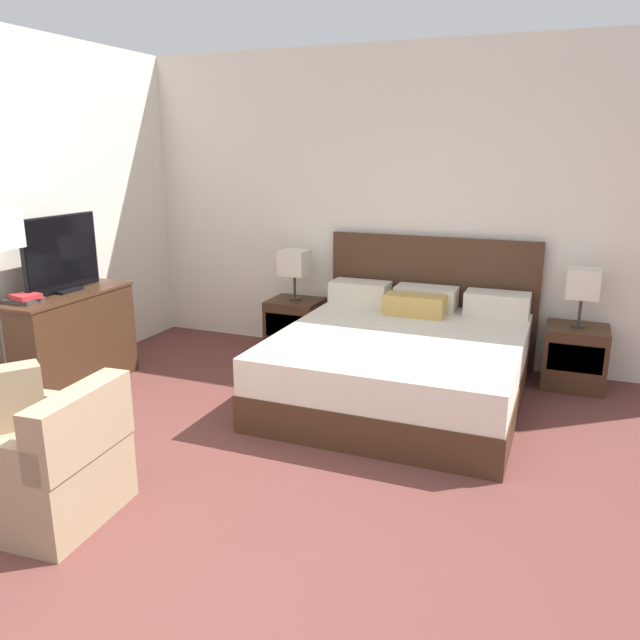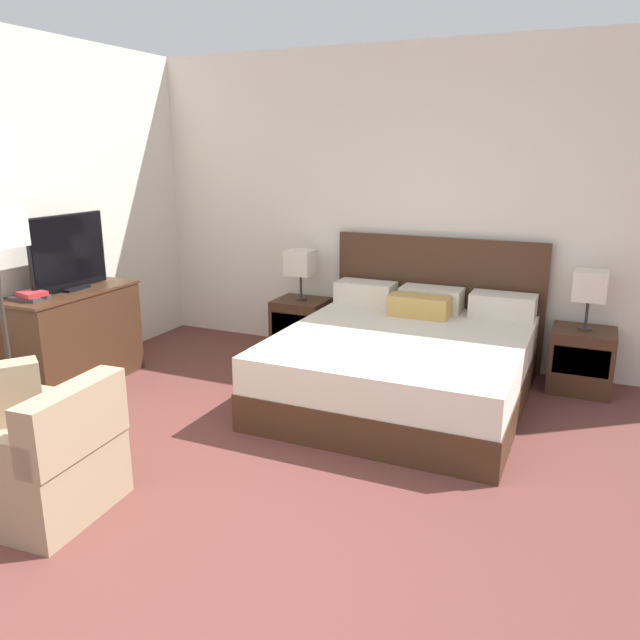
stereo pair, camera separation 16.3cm
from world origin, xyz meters
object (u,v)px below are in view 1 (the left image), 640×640
(table_lamp_left, at_px, (294,263))
(book_red_cover, at_px, (23,300))
(nightstand_left, at_px, (295,326))
(armchair_companion, at_px, (50,469))
(nightstand_right, at_px, (575,357))
(dresser, at_px, (67,339))
(tv, at_px, (61,255))
(table_lamp_right, at_px, (583,284))
(bed, at_px, (403,360))
(book_blue_cover, at_px, (26,296))

(table_lamp_left, height_order, book_red_cover, table_lamp_left)
(nightstand_left, height_order, armchair_companion, armchair_companion)
(book_red_cover, bearing_deg, armchair_companion, -41.14)
(nightstand_left, relative_size, nightstand_right, 1.00)
(dresser, distance_m, tv, 0.70)
(table_lamp_right, bearing_deg, nightstand_left, -179.97)
(book_red_cover, bearing_deg, nightstand_right, 26.54)
(nightstand_left, distance_m, book_red_cover, 2.46)
(book_red_cover, bearing_deg, table_lamp_left, 55.15)
(tv, distance_m, book_red_cover, 0.50)
(nightstand_right, bearing_deg, book_red_cover, -153.46)
(book_red_cover, bearing_deg, dresser, 87.61)
(table_lamp_left, bearing_deg, table_lamp_right, 0.00)
(tv, height_order, armchair_companion, tv)
(table_lamp_left, relative_size, book_red_cover, 2.01)
(nightstand_right, height_order, table_lamp_right, table_lamp_right)
(tv, bearing_deg, table_lamp_right, 21.67)
(table_lamp_left, relative_size, dresser, 0.43)
(bed, relative_size, table_lamp_right, 4.33)
(nightstand_left, xyz_separation_m, nightstand_right, (2.56, 0.00, 0.00))
(bed, xyz_separation_m, nightstand_left, (-1.28, 0.75, -0.05))
(bed, distance_m, armchair_companion, 2.72)
(bed, xyz_separation_m, dresser, (-2.63, -0.85, 0.11))
(dresser, bearing_deg, nightstand_right, 22.13)
(nightstand_right, bearing_deg, table_lamp_right, 90.00)
(bed, xyz_separation_m, nightstand_right, (1.28, 0.75, -0.05))
(bed, xyz_separation_m, table_lamp_left, (-1.28, 0.75, 0.57))
(table_lamp_left, bearing_deg, armchair_companion, -90.46)
(book_red_cover, distance_m, book_blue_cover, 0.04)
(nightstand_left, xyz_separation_m, tv, (-1.35, -1.55, 0.85))
(table_lamp_left, relative_size, tv, 0.63)
(table_lamp_left, relative_size, book_blue_cover, 2.56)
(nightstand_left, relative_size, book_red_cover, 2.15)
(table_lamp_left, relative_size, table_lamp_right, 1.00)
(table_lamp_left, bearing_deg, nightstand_left, -90.00)
(bed, xyz_separation_m, table_lamp_right, (1.28, 0.75, 0.57))
(bed, bearing_deg, book_blue_cover, -155.08)
(dresser, distance_m, book_red_cover, 0.55)
(table_lamp_right, bearing_deg, table_lamp_left, 180.00)
(armchair_companion, bearing_deg, tv, 129.93)
(table_lamp_right, distance_m, book_red_cover, 4.39)
(dresser, bearing_deg, nightstand_left, 49.66)
(book_red_cover, height_order, book_blue_cover, book_blue_cover)
(nightstand_left, distance_m, armchair_companion, 3.14)
(table_lamp_left, bearing_deg, bed, -30.25)
(tv, bearing_deg, book_blue_cover, -88.61)
(bed, height_order, dresser, bed)
(dresser, bearing_deg, book_red_cover, -92.39)
(bed, distance_m, table_lamp_right, 1.59)
(bed, relative_size, tv, 2.74)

